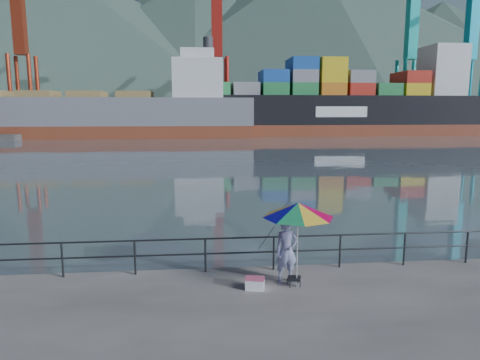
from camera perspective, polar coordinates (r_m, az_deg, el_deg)
name	(u,v)px	position (r m, az deg, el deg)	size (l,w,h in m)	color
harbor_water	(196,126)	(140.26, -5.89, 7.23)	(500.00, 280.00, 0.00)	slate
far_dock	(237,131)	(103.69, -0.43, 6.61)	(200.00, 40.00, 0.40)	#514F4C
guardrail	(170,256)	(12.60, -9.26, -9.96)	(22.00, 0.06, 1.03)	#2D3033
mountains	(274,48)	(223.36, 4.55, 17.10)	(600.00, 332.80, 80.00)	#385147
port_cranes	(336,59)	(99.54, 12.64, 15.52)	(116.00, 28.00, 38.40)	#AE371C
container_stacks	(332,118)	(108.74, 12.16, 8.04)	(58.00, 5.40, 7.80)	#267F3F
fisherman	(287,251)	(11.83, 6.22, -9.34)	(0.64, 0.42, 1.76)	#324284
beach_umbrella	(298,210)	(11.22, 7.76, -3.99)	(1.95, 1.95, 2.28)	white
folding_stool	(294,281)	(11.85, 7.21, -13.24)	(0.44, 0.44, 0.23)	black
cooler_bag	(255,284)	(11.55, 2.00, -13.69)	(0.48, 0.32, 0.28)	white
fishing_rod	(265,268)	(13.05, 3.41, -11.60)	(0.02, 0.02, 2.04)	black
bulk_carrier	(113,114)	(83.08, -16.59, 8.41)	(55.22, 9.56, 14.50)	brown
container_ship	(342,105)	(89.56, 13.40, 9.70)	(58.87, 9.81, 18.10)	brown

